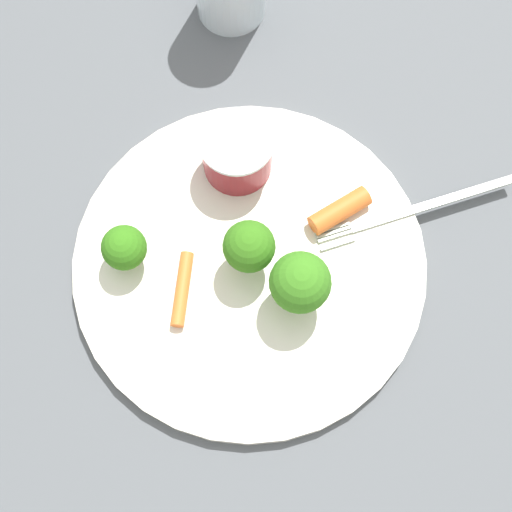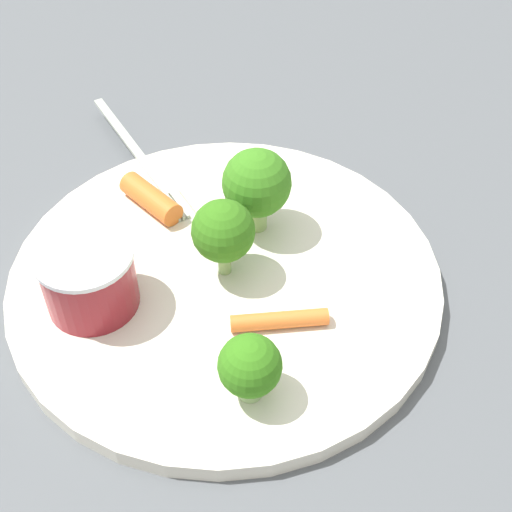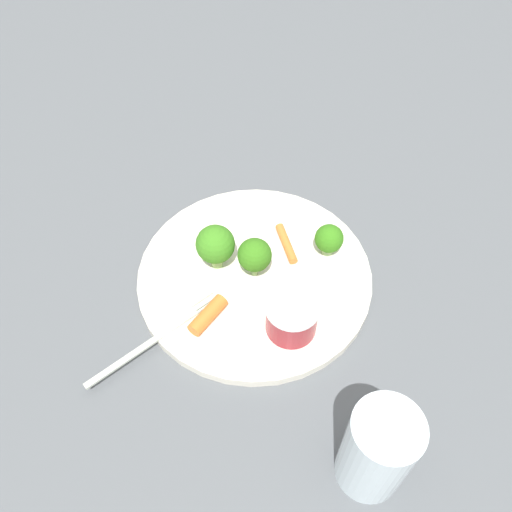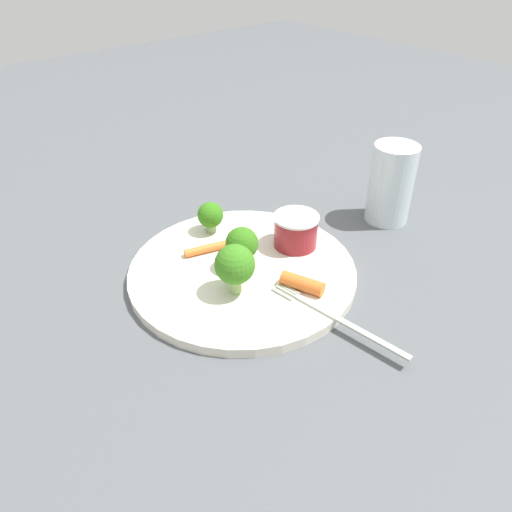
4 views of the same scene
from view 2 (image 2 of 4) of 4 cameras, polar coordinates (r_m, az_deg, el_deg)
name	(u,v)px [view 2 (image 2 of 4)]	position (r m, az deg, el deg)	size (l,w,h in m)	color
ground_plane	(226,284)	(0.45, -2.52, -2.28)	(2.40, 2.40, 0.00)	#525659
plate	(225,277)	(0.44, -2.54, -1.75)	(0.27, 0.27, 0.01)	silver
sauce_cup	(89,278)	(0.41, -13.59, -1.78)	(0.06, 0.06, 0.04)	maroon
broccoli_floret_0	(220,236)	(0.41, -2.95, 1.64)	(0.04, 0.04, 0.05)	#89AE64
broccoli_floret_1	(250,367)	(0.36, -0.51, -9.10)	(0.03, 0.03, 0.04)	#91B171
broccoli_floret_2	(257,184)	(0.44, 0.07, 5.93)	(0.04, 0.04, 0.06)	#92B467
carrot_stick_0	(280,320)	(0.40, 1.95, -5.29)	(0.01, 0.01, 0.06)	orange
carrot_stick_1	(151,199)	(0.48, -8.65, 4.70)	(0.02, 0.02, 0.05)	orange
fork	(140,156)	(0.53, -9.54, 8.10)	(0.17, 0.03, 0.00)	beige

